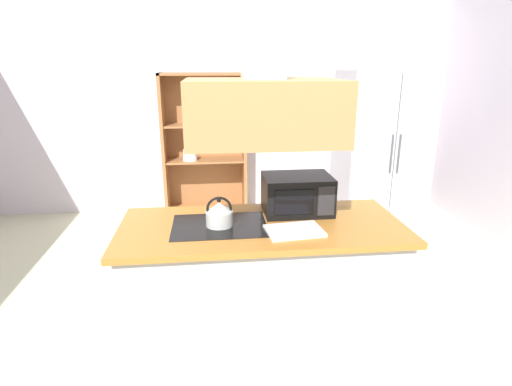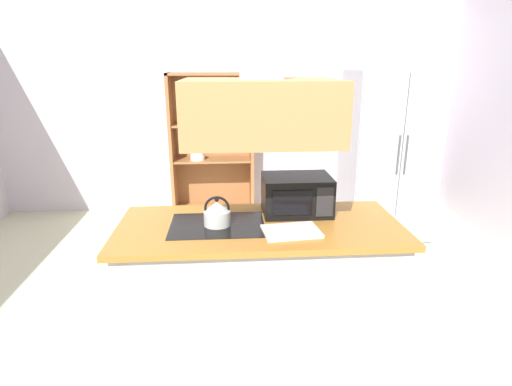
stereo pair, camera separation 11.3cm
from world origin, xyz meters
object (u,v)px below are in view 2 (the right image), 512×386
(kettle, at_px, (217,213))
(cutting_board, at_px, (291,231))
(refrigerator, at_px, (387,156))
(dish_cabinet, at_px, (212,153))
(microwave, at_px, (297,195))

(kettle, xyz_separation_m, cutting_board, (0.45, -0.15, -0.07))
(refrigerator, relative_size, cutting_board, 5.37)
(dish_cabinet, height_order, cutting_board, dish_cabinet)
(refrigerator, xyz_separation_m, kettle, (-1.85, -1.90, 0.07))
(dish_cabinet, relative_size, cutting_board, 5.25)
(kettle, height_order, microwave, microwave)
(refrigerator, height_order, kettle, refrigerator)
(dish_cabinet, bearing_deg, cutting_board, -79.00)
(dish_cabinet, height_order, microwave, dish_cabinet)
(refrigerator, xyz_separation_m, dish_cabinet, (-1.96, 0.86, -0.12))
(cutting_board, bearing_deg, dish_cabinet, 101.00)
(dish_cabinet, relative_size, microwave, 3.88)
(refrigerator, distance_m, cutting_board, 2.49)
(refrigerator, distance_m, microwave, 2.15)
(refrigerator, relative_size, dish_cabinet, 1.02)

